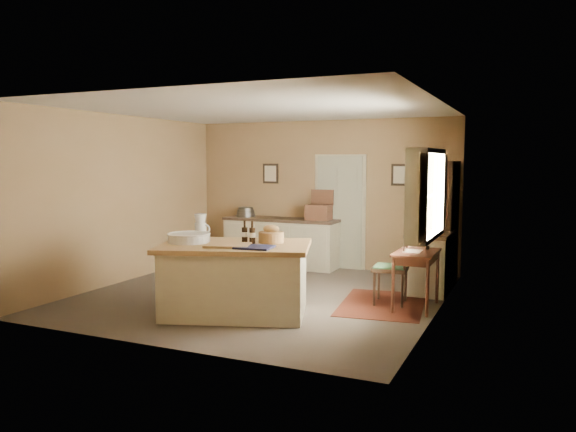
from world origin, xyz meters
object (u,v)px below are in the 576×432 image
Objects in this scene: work_island at (235,277)px; shelving_unit at (447,223)px; writing_desk at (416,259)px; right_cabinet at (430,261)px; sideboard at (282,241)px; desk_chair at (390,269)px.

shelving_unit is at bearing 33.94° from work_island.
right_cabinet is (-0.00, 1.08, -0.21)m from writing_desk.
sideboard is 2.20× the size of desk_chair.
work_island is 1.10× the size of shelving_unit.
writing_desk is 0.43× the size of shelving_unit.
shelving_unit reaches higher than right_cabinet.
shelving_unit is (0.15, 1.66, 0.31)m from writing_desk.
work_island reaches higher than sideboard.
work_island is 2.14m from desk_chair.
shelving_unit is at bearing 66.46° from desk_chair.
writing_desk is 0.41m from desk_chair.
work_island is at bearing -148.15° from desk_chair.
right_cabinet is at bearing 29.65° from work_island.
desk_chair is 1.07m from right_cabinet.
right_cabinet is 0.79m from shelving_unit.
shelving_unit is (3.04, -0.35, 0.50)m from sideboard.
writing_desk is at bearing -95.22° from shelving_unit.
writing_desk is 0.86× the size of desk_chair.
right_cabinet reaches higher than writing_desk.
work_island is 3.10m from right_cabinet.
right_cabinet is at bearing -104.70° from shelving_unit.
sideboard reaches higher than desk_chair.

